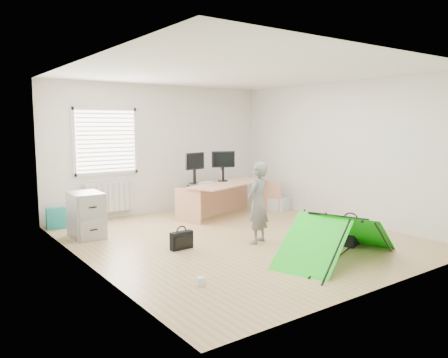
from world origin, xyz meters
TOP-DOWN VIEW (x-y plane):
  - ground at (0.00, 0.00)m, footprint 5.50×5.50m
  - back_wall at (0.00, 2.75)m, footprint 5.00×0.02m
  - window at (-1.20, 2.71)m, footprint 1.20×0.06m
  - radiator at (-1.20, 2.67)m, footprint 1.00×0.12m
  - desk at (0.91, 1.45)m, footprint 2.16×1.28m
  - filing_cabinet at (-2.03, 1.52)m, footprint 0.51×0.67m
  - monitor_left at (0.22, 1.72)m, footprint 0.49×0.20m
  - monitor_right at (0.92, 1.72)m, footprint 0.48×0.30m
  - keyboard at (0.42, 1.70)m, footprint 0.44×0.18m
  - thermos at (0.91, 1.74)m, footprint 0.07×0.07m
  - office_chair at (0.92, 2.40)m, footprint 0.66×0.68m
  - person at (0.07, -0.42)m, footprint 0.56×0.47m
  - kite at (0.43, -1.71)m, footprint 2.16×1.50m
  - storage_crate at (2.20, 1.35)m, footprint 0.59×0.51m
  - tote_bag at (-2.29, 2.44)m, footprint 0.34×0.18m
  - laptop_bag at (-1.09, -0.02)m, footprint 0.37×0.12m
  - white_box at (-1.67, -1.45)m, footprint 0.11×0.11m
  - duffel_bag at (1.27, -1.29)m, footprint 0.66×0.49m

SIDE VIEW (x-z plane):
  - ground at x=0.00m, z-range 0.00..0.00m
  - white_box at x=-1.67m, z-range 0.00..0.09m
  - duffel_bag at x=1.27m, z-range 0.00..0.26m
  - laptop_bag at x=-1.09m, z-range 0.00..0.27m
  - storage_crate at x=2.20m, z-range 0.00..0.28m
  - tote_bag at x=-2.29m, z-range 0.00..0.39m
  - office_chair at x=0.92m, z-range 0.00..0.55m
  - kite at x=0.43m, z-range 0.00..0.61m
  - desk at x=0.91m, z-range 0.00..0.70m
  - filing_cabinet at x=-2.03m, z-range 0.00..0.76m
  - radiator at x=-1.20m, z-range 0.15..0.75m
  - person at x=0.07m, z-range 0.00..1.30m
  - keyboard at x=0.42m, z-range 0.70..0.72m
  - thermos at x=0.91m, z-range 0.70..0.93m
  - monitor_left at x=0.22m, z-range 0.70..1.16m
  - monitor_right at x=0.92m, z-range 0.70..1.16m
  - back_wall at x=0.00m, z-range 0.00..2.70m
  - window at x=-1.20m, z-range 0.95..2.15m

